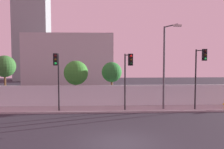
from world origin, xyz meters
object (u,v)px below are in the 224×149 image
object	(u,v)px
traffic_light_center	(57,69)
street_lamp_curbside	(166,60)
traffic_light_right	(128,69)
roadside_tree_leftmost	(5,67)
roadside_tree_midright	(112,72)
traffic_light_left	(200,66)
roadside_tree_midleft	(76,73)

from	to	relation	value
traffic_light_center	street_lamp_curbside	world-z (taller)	street_lamp_curbside
traffic_light_right	roadside_tree_leftmost	distance (m)	11.27
traffic_light_right	roadside_tree_midright	world-z (taller)	traffic_light_right
roadside_tree_leftmost	roadside_tree_midright	size ratio (longest dim) A/B	1.15
traffic_light_left	street_lamp_curbside	distance (m)	2.72
street_lamp_curbside	roadside_tree_midleft	world-z (taller)	street_lamp_curbside
traffic_light_left	roadside_tree_leftmost	distance (m)	16.84
roadside_tree_leftmost	roadside_tree_midleft	size ratio (longest dim) A/B	1.12
traffic_light_right	roadside_tree_leftmost	size ratio (longest dim) A/B	0.99
traffic_light_left	traffic_light_center	xyz separation A→B (m)	(-11.25, -0.13, -0.22)
traffic_light_right	roadside_tree_midleft	world-z (taller)	traffic_light_right
roadside_tree_leftmost	roadside_tree_midright	world-z (taller)	roadside_tree_leftmost
street_lamp_curbside	traffic_light_right	bearing A→B (deg)	-168.56
traffic_light_left	traffic_light_right	bearing A→B (deg)	-179.18
roadside_tree_midright	street_lamp_curbside	bearing A→B (deg)	-33.80
street_lamp_curbside	traffic_light_center	bearing A→B (deg)	-175.45
traffic_light_center	traffic_light_left	bearing A→B (deg)	0.67
traffic_light_left	street_lamp_curbside	world-z (taller)	street_lamp_curbside
traffic_light_left	roadside_tree_midleft	distance (m)	10.72
traffic_light_right	traffic_light_center	bearing A→B (deg)	-179.48
traffic_light_center	roadside_tree_midright	bearing A→B (deg)	38.91
roadside_tree_midleft	roadside_tree_midright	distance (m)	3.27
traffic_light_left	traffic_light_center	distance (m)	11.25
traffic_light_center	roadside_tree_midright	xyz separation A→B (m)	(4.38, 3.53, -0.47)
roadside_tree_leftmost	street_lamp_curbside	bearing A→B (deg)	-11.60
traffic_light_right	roadside_tree_midleft	distance (m)	5.61
traffic_light_right	roadside_tree_midright	xyz separation A→B (m)	(-1.11, 3.48, -0.45)
roadside_tree_midright	traffic_light_left	bearing A→B (deg)	-26.31
traffic_light_center	traffic_light_right	bearing A→B (deg)	0.52
traffic_light_right	roadside_tree_midright	distance (m)	3.68
traffic_light_right	roadside_tree_midright	size ratio (longest dim) A/B	1.14
street_lamp_curbside	roadside_tree_leftmost	size ratio (longest dim) A/B	1.48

